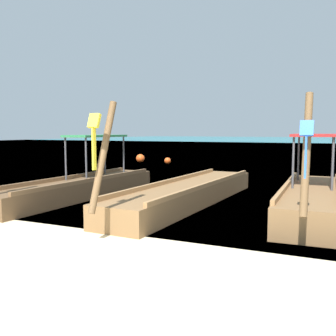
{
  "coord_description": "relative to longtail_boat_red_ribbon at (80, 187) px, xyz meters",
  "views": [
    {
      "loc": [
        3.65,
        -3.8,
        1.86
      ],
      "look_at": [
        0.0,
        4.1,
        1.03
      ],
      "focal_mm": 41.31,
      "sensor_mm": 36.0,
      "label": 1
    }
  ],
  "objects": [
    {
      "name": "mooring_buoy_near",
      "position": [
        -4.25,
        11.2,
        -0.06
      ],
      "size": [
        0.51,
        0.51,
        0.51
      ],
      "color": "#EA5119",
      "rests_on": "sea_water"
    },
    {
      "name": "sea_water",
      "position": [
        3.06,
        57.25,
        -0.32
      ],
      "size": [
        120.0,
        120.0,
        0.0
      ],
      "primitive_type": "plane",
      "color": "#147A89",
      "rests_on": "ground"
    },
    {
      "name": "mooring_buoy_far",
      "position": [
        -2.43,
        11.06,
        -0.13
      ],
      "size": [
        0.37,
        0.37,
        0.37
      ],
      "color": "#EA5119",
      "rests_on": "sea_water"
    },
    {
      "name": "longtail_boat_blue_ribbon",
      "position": [
        6.04,
        0.5,
        0.03
      ],
      "size": [
        1.36,
        5.85,
        2.49
      ],
      "color": "brown",
      "rests_on": "ground"
    },
    {
      "name": "longtail_boat_yellow_ribbon",
      "position": [
        3.07,
        0.47,
        -0.05
      ],
      "size": [
        1.49,
        7.47,
        2.39
      ],
      "color": "brown",
      "rests_on": "ground"
    },
    {
      "name": "longtail_boat_red_ribbon",
      "position": [
        0.0,
        0.0,
        0.0
      ],
      "size": [
        1.23,
        6.5,
        2.59
      ],
      "color": "brown",
      "rests_on": "ground"
    },
    {
      "name": "ground",
      "position": [
        3.06,
        -4.85,
        -0.32
      ],
      "size": [
        120.0,
        120.0,
        0.0
      ],
      "primitive_type": "plane",
      "color": "beige"
    }
  ]
}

